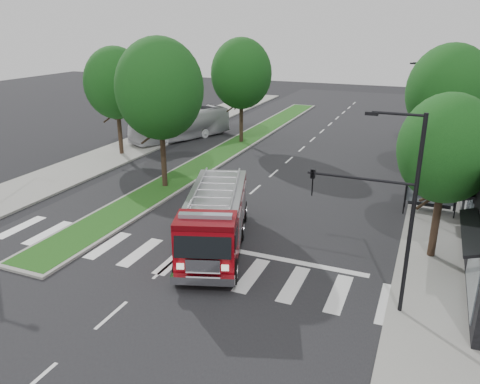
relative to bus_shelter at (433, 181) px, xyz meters
The scene contains 15 objects.
ground 14.00m from the bus_shelter, 143.97° to the right, with size 140.00×140.00×0.00m, color black.
sidewalk_right 3.00m from the bus_shelter, 54.94° to the left, with size 5.00×80.00×0.15m, color gray.
sidewalk_left 25.84m from the bus_shelter, behind, with size 5.00×80.00×0.15m, color gray.
median 19.92m from the bus_shelter, 150.20° to the left, with size 3.00×50.00×0.15m.
bus_shelter is the anchor object (origin of this frame).
tree_right_near 7.06m from the bus_shelter, 87.21° to the right, with size 4.40×4.40×8.05m.
tree_right_mid 7.36m from the bus_shelter, 87.07° to the left, with size 5.60×5.60×9.72m.
tree_right_far 16.30m from the bus_shelter, 88.92° to the left, with size 5.00×5.00×8.73m.
tree_median_near 17.98m from the bus_shelter, behind, with size 5.80×5.80×10.16m.
tree_median_far 21.36m from the bus_shelter, 145.43° to the left, with size 5.60×5.60×9.72m.
tree_left_mid 25.82m from the bus_shelter, behind, with size 5.20×5.20×9.16m.
streetlight_right_near 12.05m from the bus_shelter, 97.76° to the right, with size 4.08×0.22×8.00m.
streetlight_right_far 12.13m from the bus_shelter, 94.11° to the left, with size 2.11×0.20×8.00m.
fire_engine 13.53m from the bus_shelter, 137.64° to the right, with size 5.45×9.49×3.16m.
city_bus 25.65m from the bus_shelter, 154.78° to the left, with size 2.48×10.58×2.95m, color silver.
Camera 1 is at (10.72, -20.55, 10.88)m, focal length 35.00 mm.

